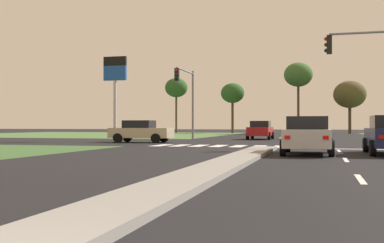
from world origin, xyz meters
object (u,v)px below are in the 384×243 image
(car_silver_fifth, at_px, (308,135))
(treeline_second, at_px, (233,93))
(traffic_signal_far_left, at_px, (187,91))
(fuel_price_totem, at_px, (115,79))
(treeline_third, at_px, (298,75))
(car_beige_near, at_px, (141,131))
(treeline_near, at_px, (176,88))
(car_red_fourth, at_px, (260,130))
(treeline_fourth, at_px, (350,95))
(pedestrian_at_median, at_px, (290,126))

(car_silver_fifth, bearing_deg, treeline_second, 103.54)
(traffic_signal_far_left, height_order, treeline_second, treeline_second)
(fuel_price_totem, height_order, treeline_third, treeline_third)
(car_beige_near, xyz_separation_m, fuel_price_totem, (-3.00, 2.41, 3.89))
(treeline_near, xyz_separation_m, treeline_second, (8.81, -0.24, -1.01))
(car_red_fourth, height_order, fuel_price_totem, fuel_price_totem)
(car_beige_near, height_order, treeline_second, treeline_second)
(treeline_third, height_order, treeline_fourth, treeline_third)
(car_beige_near, bearing_deg, treeline_fourth, 157.50)
(car_red_fourth, bearing_deg, car_beige_near, 52.79)
(traffic_signal_far_left, distance_m, fuel_price_totem, 5.87)
(traffic_signal_far_left, bearing_deg, pedestrian_at_median, 37.93)
(car_silver_fifth, distance_m, treeline_near, 54.59)
(car_beige_near, relative_size, car_red_fourth, 0.95)
(car_red_fourth, bearing_deg, traffic_signal_far_left, 32.93)
(pedestrian_at_median, distance_m, fuel_price_totem, 16.01)
(treeline_near, xyz_separation_m, treeline_third, (18.52, -4.20, 1.06))
(treeline_near, relative_size, treeline_fourth, 1.15)
(treeline_third, xyz_separation_m, treeline_fourth, (6.82, 3.50, -2.54))
(treeline_fourth, bearing_deg, pedestrian_at_median, -103.83)
(pedestrian_at_median, height_order, treeline_near, treeline_near)
(treeline_near, bearing_deg, car_red_fourth, -61.17)
(car_beige_near, xyz_separation_m, car_red_fourth, (7.13, 9.38, 0.01))
(car_beige_near, xyz_separation_m, treeline_fourth, (15.99, 38.62, 4.65))
(traffic_signal_far_left, bearing_deg, treeline_third, 75.66)
(pedestrian_at_median, bearing_deg, car_red_fourth, -120.59)
(treeline_near, bearing_deg, fuel_price_totem, -80.24)
(treeline_near, distance_m, treeline_fourth, 25.40)
(car_beige_near, bearing_deg, treeline_third, 165.37)
(car_beige_near, relative_size, traffic_signal_far_left, 0.75)
(car_silver_fifth, height_order, fuel_price_totem, fuel_price_totem)
(treeline_second, bearing_deg, treeline_fourth, -1.61)
(treeline_second, bearing_deg, pedestrian_at_median, -69.89)
(car_silver_fifth, relative_size, treeline_second, 0.60)
(car_red_fourth, xyz_separation_m, fuel_price_totem, (-10.13, -6.97, 3.88))
(traffic_signal_far_left, height_order, treeline_near, treeline_near)
(fuel_price_totem, distance_m, treeline_second, 36.77)
(traffic_signal_far_left, distance_m, treeline_near, 35.35)
(treeline_near, xyz_separation_m, treeline_fourth, (25.35, -0.70, -1.47))
(treeline_third, bearing_deg, car_silver_fifth, -87.14)
(car_red_fourth, bearing_deg, fuel_price_totem, 34.54)
(treeline_second, xyz_separation_m, treeline_third, (9.71, -3.96, 2.07))
(pedestrian_at_median, relative_size, fuel_price_totem, 0.26)
(treeline_near, bearing_deg, traffic_signal_far_left, -71.73)
(treeline_near, bearing_deg, car_silver_fifth, -67.44)
(treeline_near, height_order, treeline_third, treeline_third)
(car_silver_fifth, relative_size, fuel_price_totem, 0.70)
(fuel_price_totem, height_order, treeline_fourth, treeline_fourth)
(car_silver_fifth, bearing_deg, traffic_signal_far_left, 120.41)
(pedestrian_at_median, xyz_separation_m, treeline_second, (-9.96, 27.20, 4.75))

